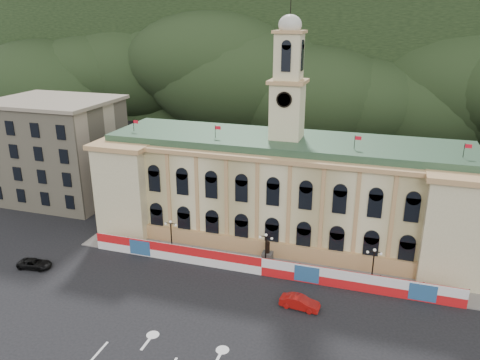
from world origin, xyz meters
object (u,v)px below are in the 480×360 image
(lamp_center, at_px, (266,248))
(black_suv, at_px, (35,264))
(red_sedan, at_px, (300,302))
(statue, at_px, (267,257))

(lamp_center, height_order, black_suv, lamp_center)
(red_sedan, relative_size, black_suv, 1.00)
(statue, height_order, black_suv, statue)
(statue, height_order, red_sedan, statue)
(statue, relative_size, red_sedan, 0.77)
(lamp_center, distance_m, black_suv, 31.58)
(red_sedan, bearing_deg, black_suv, 97.78)
(red_sedan, bearing_deg, lamp_center, 43.42)
(statue, bearing_deg, black_suv, -160.59)
(statue, xyz_separation_m, black_suv, (-30.00, -10.57, -0.55))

